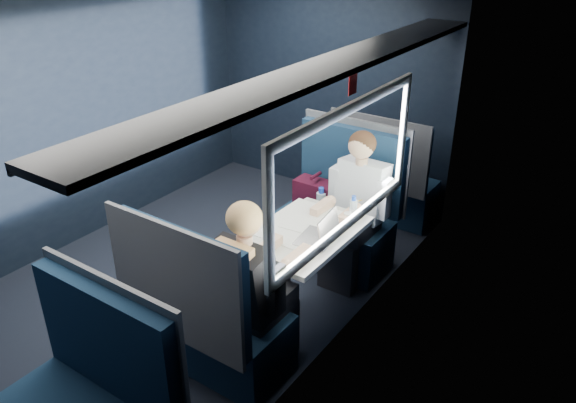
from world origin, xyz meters
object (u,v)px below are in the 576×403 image
Objects in this scene: seat_bay_near at (337,216)px; table at (303,240)px; laptop at (322,234)px; woman at (251,281)px; cup at (348,218)px; seat_row_front at (384,182)px; bottle_small at (353,209)px; seat_bay_far at (208,320)px; man at (356,201)px.

table is at bearing -77.34° from seat_bay_near.
seat_bay_near is at bearing 102.66° from table.
seat_bay_near is 1.07m from laptop.
table is 0.93m from seat_bay_near.
cup is (0.14, 1.02, 0.05)m from woman.
seat_row_front reaches higher than bottle_small.
seat_bay_far is 15.68× the size of cup.
woman is at bearing -80.53° from seat_bay_near.
seat_row_front is at bearing 95.80° from table.
woman is 1.09m from bottle_small.
laptop is at bearing -92.46° from cup.
seat_bay_near is 6.15× the size of bottle_small.
bottle_small is at bearing -50.81° from seat_bay_near.
seat_row_front is at bearing 101.42° from laptop.
man reaches higher than bottle_small.
seat_row_front is (0.00, 2.67, -0.00)m from seat_bay_far.
seat_row_front reaches higher than cup.
seat_bay_near is at bearing 146.46° from man.
seat_bay_far reaches higher than seat_row_front.
cup is (0.39, -1.49, 0.37)m from seat_row_front.
man is at bearing 114.29° from bottle_small.
woman is at bearing -90.00° from man.
bottle_small is (0.22, 0.37, 0.17)m from table.
seat_bay_far is at bearing -108.13° from cup.
laptop is at bearing -93.94° from bottle_small.
seat_bay_near is 0.43m from man.
seat_bay_far is 6.15× the size of bottle_small.
man is at bearing -33.54° from seat_bay_near.
laptop reaches higher than bottle_small.
man is at bearing 99.30° from laptop.
laptop is (0.37, 0.83, 0.39)m from seat_bay_far.
man reaches higher than cup.
woman is 6.45× the size of bottle_small.
woman is (0.25, 0.17, 0.31)m from seat_bay_far.
bottle_small is 0.08m from cup.
cup is at bearing 82.31° from woman.
man is (0.26, -0.17, 0.29)m from seat_bay_near.
bottle_small is at bearing 59.20° from table.
cup is at bearing -102.86° from bottle_small.
seat_bay_far is 3.77× the size of laptop.
table is at bearing -84.20° from seat_row_front.
laptop is at bearing -13.63° from table.
laptop is 0.41m from bottle_small.
table is 0.79× the size of seat_bay_far.
man is 0.76m from laptop.
bottle_small is (0.15, 1.07, 0.10)m from woman.
laptop is (0.19, -0.05, 0.14)m from table.
table is 0.76× the size of woman.
seat_bay_far reaches higher than laptop.
cup is (0.14, -0.39, 0.06)m from man.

